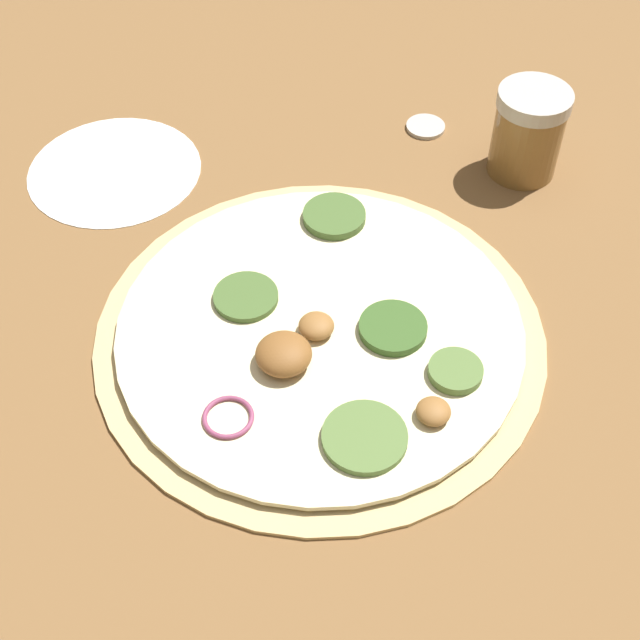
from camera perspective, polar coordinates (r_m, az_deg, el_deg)
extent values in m
plane|color=brown|center=(0.62, 0.00, -0.99)|extent=(3.00, 3.00, 0.00)
cylinder|color=#D6B77A|center=(0.61, 0.00, -0.80)|extent=(0.31, 0.31, 0.01)
cylinder|color=beige|center=(0.61, 0.00, -0.49)|extent=(0.28, 0.28, 0.00)
ellipsoid|color=brown|center=(0.58, -2.34, -2.18)|extent=(0.04, 0.04, 0.02)
cylinder|color=#385B23|center=(0.60, 4.69, -0.51)|extent=(0.05, 0.05, 0.01)
cylinder|color=#47662D|center=(0.68, 0.91, 6.66)|extent=(0.05, 0.05, 0.01)
cylinder|color=#47662D|center=(0.62, -4.88, 1.34)|extent=(0.05, 0.05, 0.00)
cylinder|color=#567538|center=(0.59, 8.72, -3.14)|extent=(0.04, 0.04, 0.01)
torus|color=#934266|center=(0.56, -5.90, -6.20)|extent=(0.03, 0.03, 0.00)
ellipsoid|color=#996633|center=(0.56, 7.27, -5.82)|extent=(0.02, 0.02, 0.01)
ellipsoid|color=#996633|center=(0.60, -0.52, -0.27)|extent=(0.02, 0.02, 0.01)
cylinder|color=#567538|center=(0.55, 2.87, -7.50)|extent=(0.05, 0.05, 0.01)
cylinder|color=olive|center=(0.74, 13.08, 11.23)|extent=(0.06, 0.06, 0.06)
cylinder|color=beige|center=(0.72, 13.59, 13.55)|extent=(0.06, 0.06, 0.01)
cylinder|color=beige|center=(0.79, 6.78, 12.28)|extent=(0.03, 0.03, 0.01)
cylinder|color=white|center=(0.76, -13.01, 9.34)|extent=(0.14, 0.14, 0.00)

